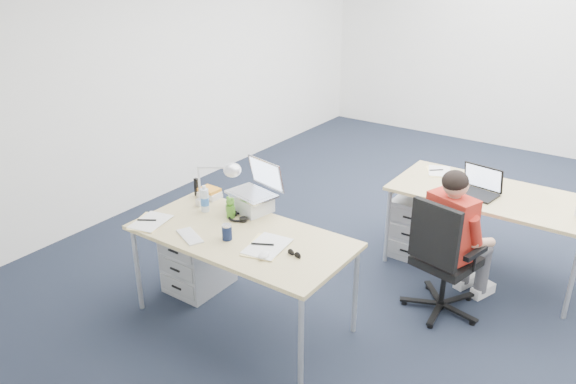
{
  "coord_description": "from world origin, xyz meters",
  "views": [
    {
      "loc": [
        1.56,
        -4.5,
        2.6
      ],
      "look_at": [
        -0.74,
        -1.22,
        0.85
      ],
      "focal_mm": 35.0,
      "sensor_mm": 36.0,
      "label": 1
    }
  ],
  "objects_px": {
    "book_stack": "(210,193)",
    "can_koozie": "(227,232)",
    "office_chair": "(442,280)",
    "desk_far": "(491,198)",
    "bear_figurine": "(230,207)",
    "sunglasses": "(294,254)",
    "dark_laptop": "(477,181)",
    "drawer_pedestal_near": "(198,257)",
    "silver_laptop": "(251,188)",
    "desk_lamp": "(212,183)",
    "cordless_phone": "(197,187)",
    "seated_person": "(459,238)",
    "desk_near": "(241,240)",
    "headphones": "(238,217)",
    "drawer_pedestal_far": "(419,225)",
    "water_bottle": "(205,198)",
    "computer_mouse": "(264,255)",
    "wireless_keyboard": "(190,236)"
  },
  "relations": [
    {
      "from": "drawer_pedestal_near",
      "to": "bear_figurine",
      "type": "bearing_deg",
      "value": 2.83
    },
    {
      "from": "seated_person",
      "to": "desk_lamp",
      "type": "distance_m",
      "value": 1.93
    },
    {
      "from": "water_bottle",
      "to": "sunglasses",
      "type": "xyz_separation_m",
      "value": [
        0.95,
        -0.18,
        -0.09
      ]
    },
    {
      "from": "wireless_keyboard",
      "to": "computer_mouse",
      "type": "relative_size",
      "value": 2.51
    },
    {
      "from": "silver_laptop",
      "to": "headphones",
      "type": "bearing_deg",
      "value": -77.38
    },
    {
      "from": "wireless_keyboard",
      "to": "desk_far",
      "type": "bearing_deg",
      "value": 76.91
    },
    {
      "from": "drawer_pedestal_near",
      "to": "headphones",
      "type": "bearing_deg",
      "value": 4.9
    },
    {
      "from": "silver_laptop",
      "to": "computer_mouse",
      "type": "bearing_deg",
      "value": -33.18
    },
    {
      "from": "water_bottle",
      "to": "headphones",
      "type": "bearing_deg",
      "value": 8.63
    },
    {
      "from": "drawer_pedestal_far",
      "to": "computer_mouse",
      "type": "bearing_deg",
      "value": -99.46
    },
    {
      "from": "drawer_pedestal_near",
      "to": "drawer_pedestal_far",
      "type": "bearing_deg",
      "value": 51.89
    },
    {
      "from": "drawer_pedestal_near",
      "to": "cordless_phone",
      "type": "bearing_deg",
      "value": 127.56
    },
    {
      "from": "desk_near",
      "to": "headphones",
      "type": "bearing_deg",
      "value": 134.57
    },
    {
      "from": "wireless_keyboard",
      "to": "dark_laptop",
      "type": "height_order",
      "value": "dark_laptop"
    },
    {
      "from": "wireless_keyboard",
      "to": "desk_lamp",
      "type": "xyz_separation_m",
      "value": [
        -0.18,
        0.44,
        0.22
      ]
    },
    {
      "from": "wireless_keyboard",
      "to": "can_koozie",
      "type": "height_order",
      "value": "can_koozie"
    },
    {
      "from": "silver_laptop",
      "to": "dark_laptop",
      "type": "bearing_deg",
      "value": 56.66
    },
    {
      "from": "silver_laptop",
      "to": "cordless_phone",
      "type": "relative_size",
      "value": 2.52
    },
    {
      "from": "drawer_pedestal_far",
      "to": "headphones",
      "type": "height_order",
      "value": "headphones"
    },
    {
      "from": "office_chair",
      "to": "book_stack",
      "type": "height_order",
      "value": "office_chair"
    },
    {
      "from": "cordless_phone",
      "to": "sunglasses",
      "type": "relative_size",
      "value": 1.33
    },
    {
      "from": "desk_far",
      "to": "bear_figurine",
      "type": "distance_m",
      "value": 2.18
    },
    {
      "from": "office_chair",
      "to": "cordless_phone",
      "type": "xyz_separation_m",
      "value": [
        -1.89,
        -0.65,
        0.53
      ]
    },
    {
      "from": "headphones",
      "to": "can_koozie",
      "type": "xyz_separation_m",
      "value": [
        0.15,
        -0.3,
        0.04
      ]
    },
    {
      "from": "book_stack",
      "to": "can_koozie",
      "type": "bearing_deg",
      "value": -38.38
    },
    {
      "from": "bear_figurine",
      "to": "wireless_keyboard",
      "type": "bearing_deg",
      "value": -83.76
    },
    {
      "from": "computer_mouse",
      "to": "can_koozie",
      "type": "bearing_deg",
      "value": 161.89
    },
    {
      "from": "silver_laptop",
      "to": "desk_lamp",
      "type": "bearing_deg",
      "value": -138.56
    },
    {
      "from": "desk_far",
      "to": "silver_laptop",
      "type": "bearing_deg",
      "value": -135.24
    },
    {
      "from": "silver_laptop",
      "to": "cordless_phone",
      "type": "bearing_deg",
      "value": -164.08
    },
    {
      "from": "wireless_keyboard",
      "to": "book_stack",
      "type": "bearing_deg",
      "value": 144.58
    },
    {
      "from": "can_koozie",
      "to": "desk_near",
      "type": "bearing_deg",
      "value": 75.09
    },
    {
      "from": "can_koozie",
      "to": "cordless_phone",
      "type": "relative_size",
      "value": 0.76
    },
    {
      "from": "office_chair",
      "to": "seated_person",
      "type": "bearing_deg",
      "value": 87.69
    },
    {
      "from": "book_stack",
      "to": "cordless_phone",
      "type": "distance_m",
      "value": 0.12
    },
    {
      "from": "can_koozie",
      "to": "book_stack",
      "type": "xyz_separation_m",
      "value": [
        -0.59,
        0.47,
        -0.02
      ]
    },
    {
      "from": "desk_far",
      "to": "desk_lamp",
      "type": "relative_size",
      "value": 3.61
    },
    {
      "from": "can_koozie",
      "to": "bear_figurine",
      "type": "height_order",
      "value": "bear_figurine"
    },
    {
      "from": "seated_person",
      "to": "can_koozie",
      "type": "distance_m",
      "value": 1.76
    },
    {
      "from": "headphones",
      "to": "seated_person",
      "type": "bearing_deg",
      "value": 48.28
    },
    {
      "from": "desk_near",
      "to": "book_stack",
      "type": "xyz_separation_m",
      "value": [
        -0.62,
        0.35,
        0.09
      ]
    },
    {
      "from": "desk_near",
      "to": "wireless_keyboard",
      "type": "relative_size",
      "value": 6.2
    },
    {
      "from": "can_koozie",
      "to": "cordless_phone",
      "type": "distance_m",
      "value": 0.82
    },
    {
      "from": "can_koozie",
      "to": "office_chair",
      "type": "bearing_deg",
      "value": 42.08
    },
    {
      "from": "desk_far",
      "to": "drawer_pedestal_near",
      "type": "height_order",
      "value": "desk_far"
    },
    {
      "from": "wireless_keyboard",
      "to": "cordless_phone",
      "type": "xyz_separation_m",
      "value": [
        -0.45,
        0.56,
        0.07
      ]
    },
    {
      "from": "desk_near",
      "to": "headphones",
      "type": "relative_size",
      "value": 8.3
    },
    {
      "from": "desk_far",
      "to": "headphones",
      "type": "bearing_deg",
      "value": -132.01
    },
    {
      "from": "sunglasses",
      "to": "dark_laptop",
      "type": "distance_m",
      "value": 1.81
    },
    {
      "from": "bear_figurine",
      "to": "sunglasses",
      "type": "xyz_separation_m",
      "value": [
        0.72,
        -0.2,
        -0.07
      ]
    }
  ]
}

